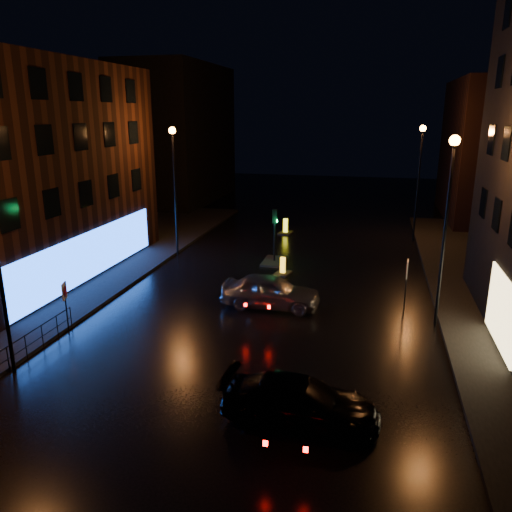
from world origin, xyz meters
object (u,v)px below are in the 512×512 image
(traffic_signal, at_px, (274,255))
(bollard_near, at_px, (283,270))
(dark_sedan, at_px, (300,402))
(road_sign_right, at_px, (407,274))
(road_sign_left, at_px, (65,295))
(silver_hatchback, at_px, (271,291))
(bollard_far, at_px, (285,230))

(traffic_signal, xyz_separation_m, bollard_near, (0.97, -2.29, -0.27))
(dark_sedan, height_order, road_sign_right, road_sign_right)
(bollard_near, bearing_deg, road_sign_left, -114.33)
(dark_sedan, distance_m, road_sign_left, 11.69)
(silver_hatchback, distance_m, bollard_far, 15.56)
(road_sign_left, bearing_deg, bollard_near, 34.75)
(traffic_signal, bearing_deg, silver_hatchback, -80.01)
(silver_hatchback, bearing_deg, road_sign_right, -81.64)
(road_sign_left, relative_size, road_sign_right, 0.87)
(bollard_near, relative_size, road_sign_right, 0.52)
(bollard_near, relative_size, road_sign_left, 0.59)
(traffic_signal, distance_m, road_sign_left, 14.13)
(bollard_near, xyz_separation_m, bollard_far, (-1.67, 10.20, 0.03))
(traffic_signal, distance_m, road_sign_right, 10.25)
(traffic_signal, xyz_separation_m, dark_sedan, (4.16, -16.62, 0.21))
(road_sign_right, bearing_deg, bollard_far, -55.30)
(traffic_signal, xyz_separation_m, silver_hatchback, (1.32, -7.51, 0.32))
(silver_hatchback, height_order, road_sign_right, road_sign_right)
(dark_sedan, xyz_separation_m, bollard_far, (-4.86, 24.53, -0.44))
(bollard_far, xyz_separation_m, road_sign_left, (-5.99, -20.30, 1.42))
(traffic_signal, xyz_separation_m, road_sign_left, (-6.70, -12.39, 1.18))
(silver_hatchback, height_order, road_sign_left, road_sign_left)
(bollard_far, bearing_deg, road_sign_right, -51.76)
(dark_sedan, xyz_separation_m, road_sign_left, (-10.85, 4.23, 0.98))
(silver_hatchback, bearing_deg, bollard_far, 7.92)
(silver_hatchback, xyz_separation_m, dark_sedan, (2.84, -9.11, -0.11))
(silver_hatchback, bearing_deg, bollard_near, 4.35)
(dark_sedan, distance_m, bollard_near, 14.69)
(silver_hatchback, xyz_separation_m, road_sign_right, (6.37, 0.89, 1.11))
(bollard_near, bearing_deg, dark_sedan, -64.58)
(silver_hatchback, bearing_deg, dark_sedan, -162.28)
(traffic_signal, distance_m, dark_sedan, 17.14)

